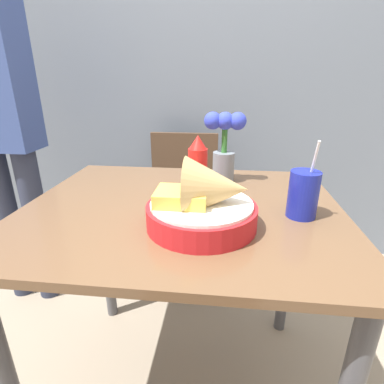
{
  "coord_description": "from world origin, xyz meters",
  "views": [
    {
      "loc": [
        0.13,
        -0.84,
        1.15
      ],
      "look_at": [
        0.04,
        -0.04,
        0.84
      ],
      "focal_mm": 28.0,
      "sensor_mm": 36.0,
      "label": 1
    }
  ],
  "objects_px": {
    "drink_cup": "(303,196)",
    "flower_vase": "(224,144)",
    "chair_far_window": "(183,193)",
    "food_basket": "(206,203)",
    "ketchup_bottle": "(198,165)"
  },
  "relations": [
    {
      "from": "flower_vase",
      "to": "drink_cup",
      "type": "bearing_deg",
      "value": -51.55
    },
    {
      "from": "drink_cup",
      "to": "flower_vase",
      "type": "distance_m",
      "value": 0.37
    },
    {
      "from": "ketchup_bottle",
      "to": "flower_vase",
      "type": "relative_size",
      "value": 0.76
    },
    {
      "from": "food_basket",
      "to": "drink_cup",
      "type": "xyz_separation_m",
      "value": [
        0.26,
        0.09,
        -0.0
      ]
    },
    {
      "from": "chair_far_window",
      "to": "food_basket",
      "type": "bearing_deg",
      "value": -78.08
    },
    {
      "from": "chair_far_window",
      "to": "drink_cup",
      "type": "height_order",
      "value": "drink_cup"
    },
    {
      "from": "chair_far_window",
      "to": "ketchup_bottle",
      "type": "relative_size",
      "value": 4.32
    },
    {
      "from": "flower_vase",
      "to": "chair_far_window",
      "type": "bearing_deg",
      "value": 112.7
    },
    {
      "from": "ketchup_bottle",
      "to": "chair_far_window",
      "type": "bearing_deg",
      "value": 102.56
    },
    {
      "from": "drink_cup",
      "to": "flower_vase",
      "type": "height_order",
      "value": "flower_vase"
    },
    {
      "from": "food_basket",
      "to": "flower_vase",
      "type": "relative_size",
      "value": 1.13
    },
    {
      "from": "chair_far_window",
      "to": "drink_cup",
      "type": "xyz_separation_m",
      "value": [
        0.46,
        -0.85,
        0.34
      ]
    },
    {
      "from": "chair_far_window",
      "to": "food_basket",
      "type": "height_order",
      "value": "food_basket"
    },
    {
      "from": "food_basket",
      "to": "flower_vase",
      "type": "bearing_deg",
      "value": 83.91
    },
    {
      "from": "food_basket",
      "to": "drink_cup",
      "type": "distance_m",
      "value": 0.28
    }
  ]
}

